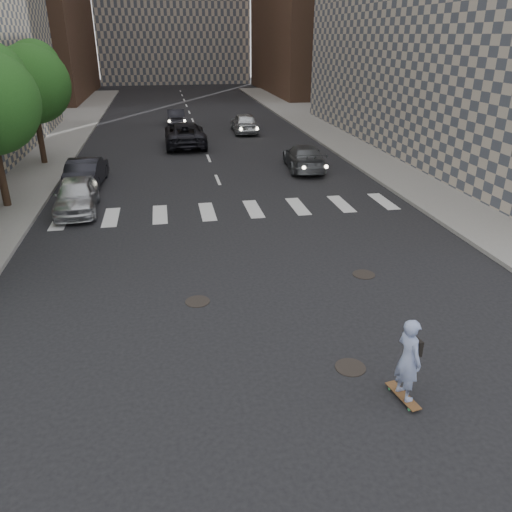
{
  "coord_description": "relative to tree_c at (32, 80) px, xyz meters",
  "views": [
    {
      "loc": [
        -2.6,
        -11.29,
        6.95
      ],
      "look_at": [
        -0.32,
        1.17,
        1.3
      ],
      "focal_mm": 35.0,
      "sensor_mm": 36.0,
      "label": 1
    }
  ],
  "objects": [
    {
      "name": "traffic_car_e",
      "position": [
        7.97,
        12.69,
        -3.99
      ],
      "size": [
        1.45,
        4.02,
        1.32
      ],
      "primitive_type": "imported",
      "rotation": [
        0.0,
        0.0,
        3.13
      ],
      "color": "black",
      "rests_on": "ground"
    },
    {
      "name": "ground",
      "position": [
        9.45,
        -19.14,
        -4.65
      ],
      "size": [
        160.0,
        160.0,
        0.0
      ],
      "primitive_type": "plane",
      "color": "black",
      "rests_on": "ground"
    },
    {
      "name": "traffic_car_c",
      "position": [
        8.26,
        3.81,
        -3.85
      ],
      "size": [
        2.63,
        5.7,
        1.58
      ],
      "primitive_type": "imported",
      "rotation": [
        0.0,
        0.0,
        3.14
      ],
      "color": "black",
      "rests_on": "ground"
    },
    {
      "name": "manhole_c",
      "position": [
        12.75,
        -17.14,
        -4.64
      ],
      "size": [
        0.7,
        0.7,
        0.02
      ],
      "primitive_type": "cylinder",
      "color": "black",
      "rests_on": "ground"
    },
    {
      "name": "traffic_car_d",
      "position": [
        13.0,
        8.08,
        -3.88
      ],
      "size": [
        1.88,
        4.51,
        1.52
      ],
      "primitive_type": "imported",
      "rotation": [
        0.0,
        0.0,
        3.12
      ],
      "color": "#BABDC1",
      "rests_on": "ground"
    },
    {
      "name": "traffic_car_b",
      "position": [
        14.45,
        -3.77,
        -3.96
      ],
      "size": [
        2.38,
        4.87,
        1.36
      ],
      "primitive_type": "imported",
      "rotation": [
        0.0,
        0.0,
        3.04
      ],
      "color": "#4F5256",
      "rests_on": "ground"
    },
    {
      "name": "silver_sedan",
      "position": [
        3.02,
        -9.09,
        -3.93
      ],
      "size": [
        1.88,
        4.25,
        1.42
      ],
      "primitive_type": "imported",
      "rotation": [
        0.0,
        0.0,
        0.05
      ],
      "color": "#B0B3B7",
      "rests_on": "ground"
    },
    {
      "name": "skateboarder",
      "position": [
        11.35,
        -22.85,
        -3.65
      ],
      "size": [
        0.54,
        0.99,
        1.91
      ],
      "rotation": [
        0.0,
        0.0,
        0.18
      ],
      "color": "brown",
      "rests_on": "ground"
    },
    {
      "name": "traffic_car_a",
      "position": [
        2.95,
        -4.9,
        -3.94
      ],
      "size": [
        1.73,
        4.38,
        1.42
      ],
      "primitive_type": "imported",
      "rotation": [
        0.0,
        0.0,
        3.09
      ],
      "color": "black",
      "rests_on": "ground"
    },
    {
      "name": "manhole_a",
      "position": [
        10.65,
        -21.64,
        -4.64
      ],
      "size": [
        0.7,
        0.7,
        0.02
      ],
      "primitive_type": "cylinder",
      "color": "black",
      "rests_on": "ground"
    },
    {
      "name": "manhole_b",
      "position": [
        7.45,
        -17.94,
        -4.64
      ],
      "size": [
        0.7,
        0.7,
        0.02
      ],
      "primitive_type": "cylinder",
      "color": "black",
      "rests_on": "ground"
    },
    {
      "name": "tree_c",
      "position": [
        0.0,
        0.0,
        0.0
      ],
      "size": [
        4.2,
        4.2,
        6.6
      ],
      "color": "#382619",
      "rests_on": "sidewalk_left"
    },
    {
      "name": "sidewalk_right",
      "position": [
        23.95,
        0.86,
        -4.57
      ],
      "size": [
        13.0,
        80.0,
        0.15
      ],
      "primitive_type": "cube",
      "color": "gray",
      "rests_on": "ground"
    }
  ]
}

